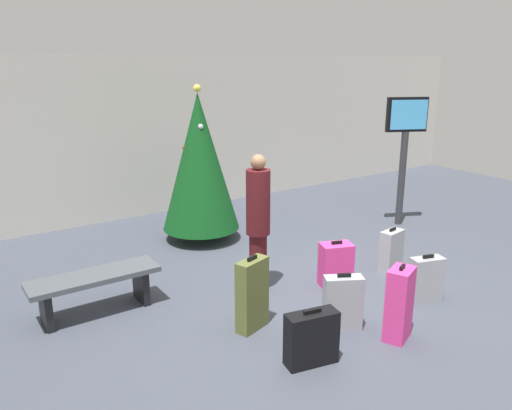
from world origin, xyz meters
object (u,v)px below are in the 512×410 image
flight_info_kiosk (405,140)px  suitcase_3 (426,280)px  suitcase_2 (399,304)px  suitcase_4 (343,303)px  waiting_bench (95,284)px  suitcase_5 (336,265)px  holiday_tree (199,162)px  suitcase_1 (391,251)px  suitcase_0 (252,295)px  suitcase_6 (311,338)px  traveller_0 (258,220)px

flight_info_kiosk → suitcase_3: flight_info_kiosk is taller
suitcase_2 → suitcase_4: bearing=124.7°
waiting_bench → suitcase_2: size_ratio=1.76×
suitcase_4 → suitcase_5: (0.68, 0.84, -0.02)m
holiday_tree → suitcase_3: holiday_tree is taller
holiday_tree → suitcase_4: holiday_tree is taller
flight_info_kiosk → suitcase_1: size_ratio=3.53×
waiting_bench → suitcase_0: 1.82m
suitcase_6 → waiting_bench: bearing=122.8°
traveller_0 → suitcase_5: bearing=-27.3°
suitcase_1 → suitcase_6: size_ratio=1.10×
suitcase_5 → suitcase_2: bearing=-104.9°
suitcase_1 → suitcase_3: (-0.35, -0.85, -0.01)m
suitcase_2 → waiting_bench: bearing=136.4°
suitcase_2 → suitcase_6: suitcase_2 is taller
suitcase_0 → suitcase_4: size_ratio=1.31×
waiting_bench → suitcase_6: bearing=-57.2°
suitcase_1 → suitcase_2: 1.78m
holiday_tree → suitcase_3: (1.16, -3.46, -0.98)m
suitcase_2 → suitcase_4: size_ratio=1.28×
suitcase_0 → traveller_0: bearing=51.8°
suitcase_0 → suitcase_3: (2.07, -0.63, -0.12)m
suitcase_1 → suitcase_2: bearing=-136.3°
traveller_0 → suitcase_6: bearing=-107.0°
suitcase_2 → traveller_0: bearing=107.0°
flight_info_kiosk → suitcase_1: (-1.74, -1.34, -1.19)m
suitcase_1 → suitcase_3: 0.92m
suitcase_2 → suitcase_6: size_ratio=1.44×
holiday_tree → suitcase_1: size_ratio=3.92×
waiting_bench → suitcase_1: suitcase_1 is taller
holiday_tree → suitcase_0: size_ratio=2.93×
suitcase_0 → suitcase_3: size_ratio=1.40×
flight_info_kiosk → suitcase_0: size_ratio=2.64×
waiting_bench → suitcase_3: bearing=-29.8°
suitcase_1 → suitcase_4: size_ratio=0.98×
flight_info_kiosk → suitcase_4: bearing=-148.1°
suitcase_5 → suitcase_4: bearing=-129.0°
flight_info_kiosk → waiting_bench: flight_info_kiosk is taller
waiting_bench → suitcase_5: (2.76, -0.99, -0.07)m
holiday_tree → suitcase_4: 3.50m
traveller_0 → suitcase_5: traveller_0 is taller
flight_info_kiosk → suitcase_2: flight_info_kiosk is taller
suitcase_4 → suitcase_0: bearing=146.2°
waiting_bench → suitcase_0: suitcase_0 is taller
flight_info_kiosk → suitcase_3: (-2.09, -2.19, -1.20)m
suitcase_4 → suitcase_6: suitcase_4 is taller
suitcase_2 → suitcase_3: (0.93, 0.38, -0.11)m
suitcase_0 → suitcase_6: 0.87m
flight_info_kiosk → suitcase_0: bearing=-159.5°
holiday_tree → waiting_bench: (-2.19, -1.54, -0.90)m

